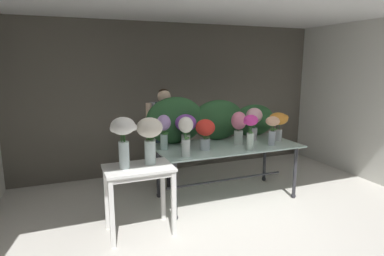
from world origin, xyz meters
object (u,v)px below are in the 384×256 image
at_px(florist, 165,128).
at_px(vase_scarlet_dahlias, 205,131).
at_px(vase_blush_ranunculus, 254,119).
at_px(vase_lilac_freesia, 164,128).
at_px(side_table_white, 139,176).
at_px(vase_sunset_peonies, 278,122).
at_px(vase_white_roses_tall, 123,135).
at_px(vase_magenta_carnations, 251,128).
at_px(vase_peach_stock, 272,127).
at_px(vase_rosy_tulips, 239,125).
at_px(display_table_glass, 227,152).
at_px(vase_cream_lisianthus_tall, 150,133).
at_px(vase_ivory_roses, 186,133).
at_px(vase_violet_lilies, 186,126).

height_order(florist, vase_scarlet_dahlias, florist).
height_order(vase_blush_ranunculus, vase_lilac_freesia, vase_blush_ranunculus).
xyz_separation_m(side_table_white, vase_sunset_peonies, (2.23, 0.47, 0.40)).
relative_size(vase_sunset_peonies, vase_white_roses_tall, 0.74).
xyz_separation_m(vase_magenta_carnations, vase_peach_stock, (0.43, 0.11, -0.03)).
relative_size(vase_lilac_freesia, vase_white_roses_tall, 0.82).
xyz_separation_m(side_table_white, vase_white_roses_tall, (-0.15, -0.00, 0.50)).
height_order(florist, vase_blush_ranunculus, florist).
relative_size(florist, vase_sunset_peonies, 3.67).
relative_size(vase_magenta_carnations, vase_scarlet_dahlias, 1.16).
xyz_separation_m(florist, vase_white_roses_tall, (-0.84, -1.21, 0.22)).
bearing_deg(vase_rosy_tulips, vase_peach_stock, -28.08).
bearing_deg(display_table_glass, florist, 135.09).
bearing_deg(display_table_glass, vase_white_roses_tall, -161.92).
height_order(vase_magenta_carnations, vase_cream_lisianthus_tall, vase_cream_lisianthus_tall).
height_order(display_table_glass, vase_magenta_carnations, vase_magenta_carnations).
relative_size(florist, vase_white_roses_tall, 2.71).
bearing_deg(vase_ivory_roses, vase_peach_stock, 3.33).
height_order(display_table_glass, side_table_white, same).
relative_size(side_table_white, vase_sunset_peonies, 1.88).
relative_size(vase_blush_ranunculus, vase_cream_lisianthus_tall, 0.91).
height_order(side_table_white, vase_lilac_freesia, vase_lilac_freesia).
bearing_deg(side_table_white, vase_sunset_peonies, 11.91).
xyz_separation_m(vase_magenta_carnations, vase_white_roses_tall, (-1.70, -0.15, 0.08)).
bearing_deg(vase_magenta_carnations, vase_violet_lilies, 143.97).
xyz_separation_m(vase_scarlet_dahlias, vase_cream_lisianthus_tall, (-0.84, -0.34, 0.10)).
relative_size(florist, vase_magenta_carnations, 3.25).
height_order(florist, vase_ivory_roses, florist).
xyz_separation_m(vase_peach_stock, vase_sunset_peonies, (0.25, 0.21, 0.02)).
xyz_separation_m(vase_blush_ranunculus, vase_scarlet_dahlias, (-0.90, -0.24, -0.07)).
xyz_separation_m(florist, vase_ivory_roses, (-0.04, -1.03, 0.13)).
bearing_deg(vase_peach_stock, vase_white_roses_tall, -172.96).
height_order(vase_ivory_roses, vase_rosy_tulips, vase_ivory_roses).
relative_size(vase_blush_ranunculus, vase_scarlet_dahlias, 1.18).
distance_m(florist, vase_magenta_carnations, 1.38).
height_order(vase_violet_lilies, vase_cream_lisianthus_tall, vase_cream_lisianthus_tall).
relative_size(side_table_white, vase_ivory_roses, 1.59).
relative_size(vase_ivory_roses, vase_violet_lilies, 1.11).
bearing_deg(vase_cream_lisianthus_tall, vase_ivory_roses, 15.13).
bearing_deg(display_table_glass, vase_violet_lilies, 163.31).
distance_m(vase_ivory_roses, vase_cream_lisianthus_tall, 0.51).
relative_size(vase_rosy_tulips, vase_peach_stock, 1.14).
bearing_deg(vase_magenta_carnations, vase_sunset_peonies, 25.31).
xyz_separation_m(display_table_glass, florist, (-0.71, 0.71, 0.27)).
relative_size(display_table_glass, vase_cream_lisianthus_tall, 3.74).
bearing_deg(vase_white_roses_tall, vase_peach_stock, 7.04).
xyz_separation_m(display_table_glass, vase_rosy_tulips, (0.17, -0.02, 0.39)).
height_order(vase_ivory_roses, vase_peach_stock, vase_ivory_roses).
relative_size(vase_violet_lilies, vase_cream_lisianthus_tall, 0.83).
bearing_deg(vase_ivory_roses, vase_rosy_tulips, 17.84).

